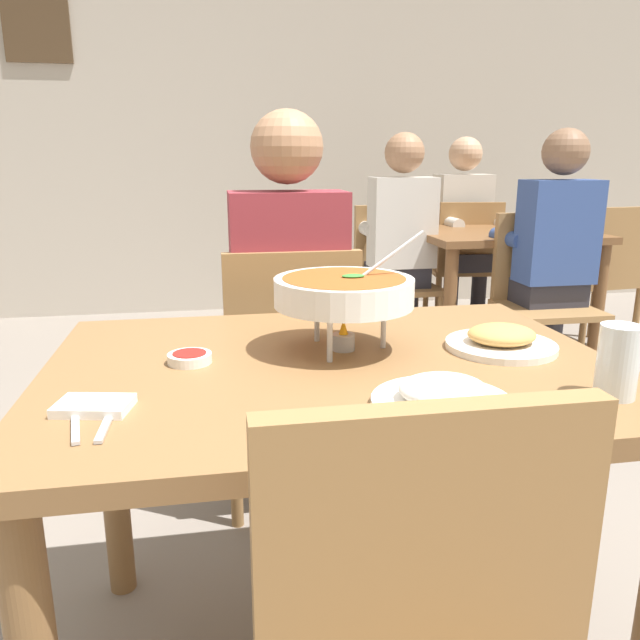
% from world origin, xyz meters
% --- Properties ---
extents(cafe_rear_partition, '(10.00, 0.10, 3.00)m').
position_xyz_m(cafe_rear_partition, '(0.00, 3.72, 1.50)').
color(cafe_rear_partition, '#BCB2A3').
rests_on(cafe_rear_partition, ground_plane).
extents(picture_frame_hung, '(0.44, 0.03, 0.56)m').
position_xyz_m(picture_frame_hung, '(-1.34, 3.66, 2.09)').
color(picture_frame_hung, '#4C3823').
extents(dining_table_main, '(1.16, 0.86, 0.76)m').
position_xyz_m(dining_table_main, '(0.00, 0.00, 0.64)').
color(dining_table_main, brown).
rests_on(dining_table_main, ground_plane).
extents(chair_diner_main, '(0.44, 0.44, 0.90)m').
position_xyz_m(chair_diner_main, '(-0.00, 0.72, 0.51)').
color(chair_diner_main, olive).
rests_on(chair_diner_main, ground_plane).
extents(diner_main, '(0.40, 0.45, 1.31)m').
position_xyz_m(diner_main, '(0.00, 0.75, 0.75)').
color(diner_main, '#2D2D38').
rests_on(diner_main, ground_plane).
extents(curry_bowl, '(0.33, 0.30, 0.26)m').
position_xyz_m(curry_bowl, '(0.04, 0.07, 0.89)').
color(curry_bowl, silver).
rests_on(curry_bowl, dining_table_main).
extents(rice_plate, '(0.24, 0.24, 0.06)m').
position_xyz_m(rice_plate, '(0.13, -0.27, 0.78)').
color(rice_plate, white).
rests_on(rice_plate, dining_table_main).
extents(appetizer_plate, '(0.24, 0.24, 0.06)m').
position_xyz_m(appetizer_plate, '(0.38, 0.02, 0.78)').
color(appetizer_plate, white).
rests_on(appetizer_plate, dining_table_main).
extents(sauce_dish, '(0.09, 0.09, 0.02)m').
position_xyz_m(sauce_dish, '(-0.29, 0.04, 0.77)').
color(sauce_dish, white).
rests_on(sauce_dish, dining_table_main).
extents(napkin_folded, '(0.13, 0.10, 0.02)m').
position_xyz_m(napkin_folded, '(-0.44, -0.18, 0.77)').
color(napkin_folded, white).
rests_on(napkin_folded, dining_table_main).
extents(fork_utensil, '(0.05, 0.17, 0.01)m').
position_xyz_m(fork_utensil, '(-0.46, -0.23, 0.76)').
color(fork_utensil, silver).
rests_on(fork_utensil, dining_table_main).
extents(spoon_utensil, '(0.02, 0.17, 0.01)m').
position_xyz_m(spoon_utensil, '(-0.41, -0.23, 0.76)').
color(spoon_utensil, silver).
rests_on(spoon_utensil, dining_table_main).
extents(drink_glass, '(0.07, 0.07, 0.13)m').
position_xyz_m(drink_glass, '(0.45, -0.28, 0.82)').
color(drink_glass, silver).
rests_on(drink_glass, dining_table_main).
extents(dining_table_far, '(1.00, 0.80, 0.76)m').
position_xyz_m(dining_table_far, '(1.44, 2.17, 0.62)').
color(dining_table_far, brown).
rests_on(dining_table_far, ground_plane).
extents(chair_bg_left, '(0.46, 0.46, 0.90)m').
position_xyz_m(chair_bg_left, '(0.83, 2.31, 0.51)').
color(chair_bg_left, olive).
rests_on(chair_bg_left, ground_plane).
extents(chair_bg_middle, '(0.44, 0.44, 0.90)m').
position_xyz_m(chair_bg_middle, '(1.41, 1.65, 0.51)').
color(chair_bg_middle, olive).
rests_on(chair_bg_middle, ground_plane).
extents(chair_bg_right, '(0.50, 0.50, 0.90)m').
position_xyz_m(chair_bg_right, '(1.44, 2.66, 0.51)').
color(chair_bg_right, olive).
rests_on(chair_bg_right, ground_plane).
extents(chair_bg_corner, '(0.48, 0.48, 0.90)m').
position_xyz_m(chair_bg_corner, '(2.11, 2.12, 0.51)').
color(chair_bg_corner, olive).
rests_on(chair_bg_corner, ground_plane).
extents(chair_bg_window, '(0.47, 0.47, 0.90)m').
position_xyz_m(chair_bg_window, '(0.91, 2.78, 0.51)').
color(chair_bg_window, olive).
rests_on(chair_bg_window, ground_plane).
extents(patron_bg_left, '(0.40, 0.45, 1.31)m').
position_xyz_m(patron_bg_left, '(0.83, 2.20, 0.75)').
color(patron_bg_left, '#2D2D38').
rests_on(patron_bg_left, ground_plane).
extents(patron_bg_middle, '(0.40, 0.45, 1.31)m').
position_xyz_m(patron_bg_middle, '(1.44, 1.62, 0.75)').
color(patron_bg_middle, '#2D2D38').
rests_on(patron_bg_middle, ground_plane).
extents(patron_bg_right, '(0.40, 0.45, 1.31)m').
position_xyz_m(patron_bg_right, '(1.44, 2.71, 0.75)').
color(patron_bg_right, '#2D2D38').
rests_on(patron_bg_right, ground_plane).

